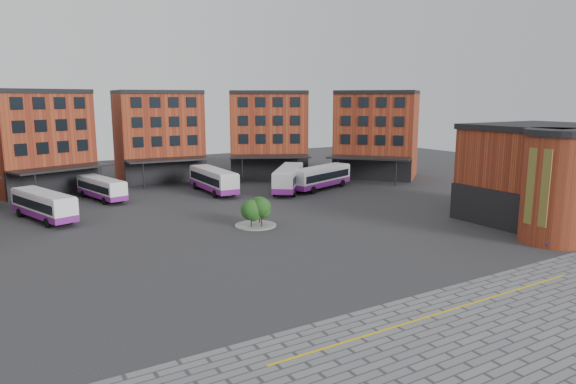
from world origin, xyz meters
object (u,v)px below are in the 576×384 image
tree_island (257,210)px  bus_e (289,178)px  blue_car (557,236)px  bus_b (44,205)px  bus_d (213,180)px  bus_f (321,177)px  bus_c (101,188)px

tree_island → bus_e: bearing=49.7°
tree_island → bus_e: (13.58, 16.03, 0.11)m
blue_car → bus_b: bearing=54.5°
bus_d → bus_f: (14.75, -5.65, -0.02)m
bus_e → blue_car: size_ratio=2.49×
tree_island → blue_car: tree_island is taller
bus_b → blue_car: size_ratio=2.51×
bus_c → bus_f: 30.75m
bus_d → blue_car: bus_d is taller
bus_b → bus_d: size_ratio=0.95×
blue_car → bus_f: bearing=9.4°
bus_b → blue_car: (39.51, -35.11, -0.97)m
bus_b → bus_d: 23.47m
tree_island → bus_c: 25.96m
bus_b → blue_car: bearing=-58.4°
bus_c → bus_d: size_ratio=0.88×
bus_b → bus_d: bus_d is taller
bus_d → bus_e: bus_e is taller
tree_island → bus_d: size_ratio=0.36×
bus_e → bus_f: size_ratio=0.94×
bus_f → bus_c: bearing=-126.4°
tree_island → bus_f: 23.86m
bus_c → bus_f: (29.54, -8.53, 0.24)m
blue_car → bus_e: bearing=17.0°
bus_b → bus_e: bearing=-14.5°
bus_c → bus_e: (24.56, -7.50, 0.32)m
bus_e → bus_d: bearing=-166.0°
bus_c → blue_car: 54.06m
bus_d → blue_car: bearing=-66.5°
tree_island → bus_b: 24.00m
bus_c → bus_f: bus_f is taller
bus_d → blue_car: size_ratio=2.63×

